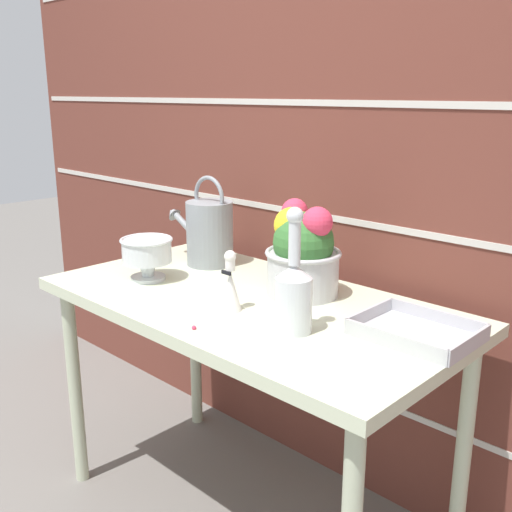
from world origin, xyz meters
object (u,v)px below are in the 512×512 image
(flower_planter, at_px, (303,252))
(wire_tray, at_px, (416,333))
(watering_can, at_px, (209,231))
(glass_decanter, at_px, (294,292))
(figurine_vase, at_px, (231,286))
(crystal_pedestal_bowl, at_px, (147,253))

(flower_planter, distance_m, wire_tray, 0.42)
(watering_can, bearing_deg, glass_decanter, -23.36)
(figurine_vase, bearing_deg, crystal_pedestal_bowl, 178.72)
(glass_decanter, bearing_deg, figurine_vase, -178.74)
(flower_planter, height_order, figurine_vase, flower_planter)
(watering_can, xyz_separation_m, glass_decanter, (0.60, -0.26, -0.01))
(crystal_pedestal_bowl, distance_m, glass_decanter, 0.61)
(watering_can, distance_m, figurine_vase, 0.47)
(flower_planter, bearing_deg, crystal_pedestal_bowl, -152.64)
(crystal_pedestal_bowl, distance_m, wire_tray, 0.86)
(figurine_vase, distance_m, wire_tray, 0.50)
(glass_decanter, relative_size, wire_tray, 1.13)
(glass_decanter, xyz_separation_m, figurine_vase, (-0.22, -0.00, -0.03))
(watering_can, relative_size, flower_planter, 1.11)
(glass_decanter, bearing_deg, wire_tray, 37.38)
(flower_planter, relative_size, wire_tray, 0.99)
(crystal_pedestal_bowl, bearing_deg, flower_planter, 27.36)
(figurine_vase, relative_size, wire_tray, 0.61)
(crystal_pedestal_bowl, bearing_deg, glass_decanter, -0.37)
(watering_can, xyz_separation_m, figurine_vase, (0.38, -0.26, -0.05))
(flower_planter, relative_size, figurine_vase, 1.63)
(figurine_vase, xyz_separation_m, wire_tray, (0.46, 0.19, -0.06))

